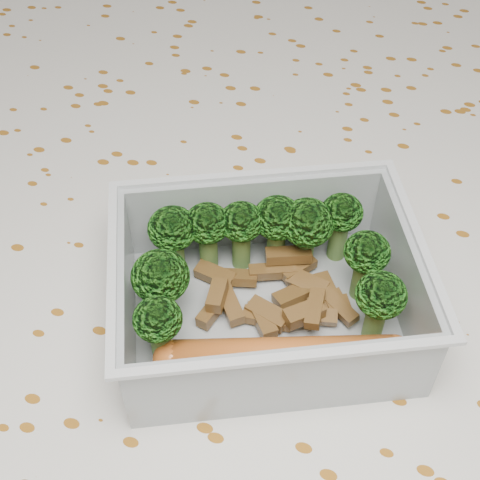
% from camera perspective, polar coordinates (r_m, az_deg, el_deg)
% --- Properties ---
extents(dining_table, '(1.40, 0.90, 0.75)m').
position_cam_1_polar(dining_table, '(0.53, 0.64, -8.44)').
color(dining_table, brown).
rests_on(dining_table, ground).
extents(tablecloth, '(1.46, 0.96, 0.19)m').
position_cam_1_polar(tablecloth, '(0.49, 0.69, -5.16)').
color(tablecloth, silver).
rests_on(tablecloth, dining_table).
extents(lunch_container, '(0.23, 0.21, 0.06)m').
position_cam_1_polar(lunch_container, '(0.42, 2.30, -4.99)').
color(lunch_container, silver).
rests_on(lunch_container, tablecloth).
extents(broccoli_florets, '(0.17, 0.14, 0.05)m').
position_cam_1_polar(broccoli_florets, '(0.42, 1.53, -0.80)').
color(broccoli_florets, '#608C3F').
rests_on(broccoli_florets, lunch_container).
extents(meat_pile, '(0.11, 0.08, 0.02)m').
position_cam_1_polar(meat_pile, '(0.43, 3.53, -4.75)').
color(meat_pile, brown).
rests_on(meat_pile, lunch_container).
extents(sausage, '(0.15, 0.07, 0.02)m').
position_cam_1_polar(sausage, '(0.40, 3.72, -9.93)').
color(sausage, '#C76124').
rests_on(sausage, lunch_container).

